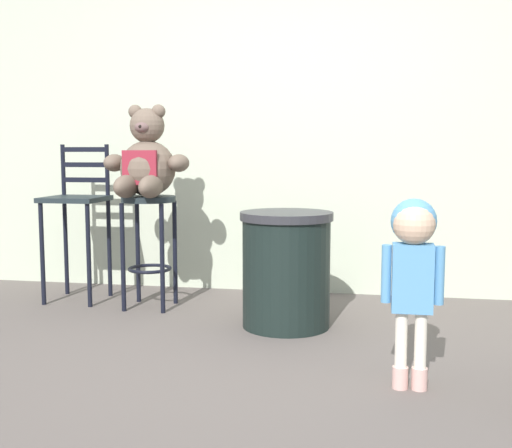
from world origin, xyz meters
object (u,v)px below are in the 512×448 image
at_px(bar_stool_with_teddy, 149,229).
at_px(bar_chair_empty, 77,208).
at_px(child_walking, 413,252).
at_px(trash_bin, 286,269).
at_px(teddy_bear, 146,163).

relative_size(bar_stool_with_teddy, bar_chair_empty, 0.69).
height_order(bar_stool_with_teddy, child_walking, child_walking).
height_order(bar_stool_with_teddy, bar_chair_empty, bar_chair_empty).
bearing_deg(child_walking, bar_stool_with_teddy, -161.00).
bearing_deg(trash_bin, child_walking, -53.08).
bearing_deg(bar_stool_with_teddy, teddy_bear, -90.00).
height_order(child_walking, bar_chair_empty, bar_chair_empty).
bearing_deg(bar_chair_empty, bar_stool_with_teddy, -12.66).
bearing_deg(child_walking, trash_bin, -177.87).
bearing_deg(bar_stool_with_teddy, bar_chair_empty, 167.34).
distance_m(bar_stool_with_teddy, child_walking, 2.12).
xyz_separation_m(bar_stool_with_teddy, trash_bin, (1.01, -0.32, -0.19)).
bearing_deg(teddy_bear, bar_chair_empty, 164.58).
bearing_deg(bar_chair_empty, child_walking, -30.98).
distance_m(bar_stool_with_teddy, bar_chair_empty, 0.63).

